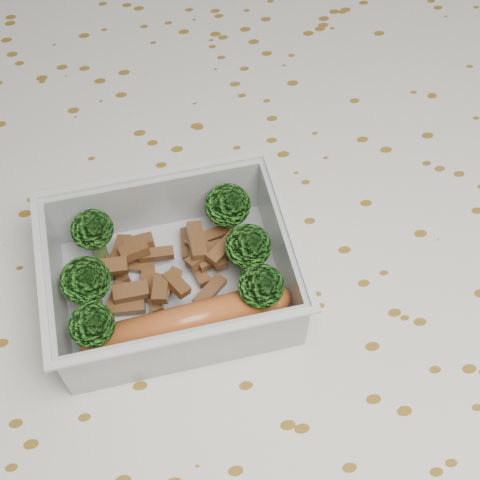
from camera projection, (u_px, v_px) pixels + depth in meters
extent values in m
cube|color=brown|center=(232.00, 278.00, 0.50)|extent=(1.40, 0.90, 0.04)
cube|color=silver|center=(232.00, 262.00, 0.48)|extent=(1.46, 0.96, 0.01)
cube|color=silver|center=(175.00, 291.00, 0.46)|extent=(0.16, 0.12, 0.00)
cube|color=silver|center=(157.00, 203.00, 0.46)|extent=(0.15, 0.01, 0.05)
cube|color=silver|center=(188.00, 349.00, 0.41)|extent=(0.15, 0.01, 0.05)
cube|color=silver|center=(281.00, 249.00, 0.44)|extent=(0.01, 0.11, 0.05)
cube|color=silver|center=(57.00, 294.00, 0.43)|extent=(0.01, 0.11, 0.05)
cube|color=silver|center=(152.00, 175.00, 0.44)|extent=(0.16, 0.01, 0.00)
cube|color=silver|center=(186.00, 338.00, 0.38)|extent=(0.16, 0.01, 0.00)
cube|color=silver|center=(289.00, 226.00, 0.42)|extent=(0.01, 0.12, 0.00)
cube|color=silver|center=(40.00, 275.00, 0.40)|extent=(0.01, 0.12, 0.00)
cylinder|color=#608C3F|center=(98.00, 247.00, 0.46)|extent=(0.01, 0.01, 0.02)
ellipsoid|color=#3A8F26|center=(92.00, 229.00, 0.44)|extent=(0.03, 0.03, 0.02)
cylinder|color=#608C3F|center=(228.00, 224.00, 0.47)|extent=(0.01, 0.01, 0.02)
ellipsoid|color=#3A8F26|center=(228.00, 205.00, 0.45)|extent=(0.03, 0.03, 0.03)
cylinder|color=#608C3F|center=(92.00, 297.00, 0.44)|extent=(0.01, 0.01, 0.02)
ellipsoid|color=#3A8F26|center=(85.00, 280.00, 0.42)|extent=(0.03, 0.03, 0.03)
cylinder|color=#608C3F|center=(248.00, 263.00, 0.45)|extent=(0.01, 0.01, 0.02)
ellipsoid|color=#3A8F26|center=(248.00, 246.00, 0.44)|extent=(0.03, 0.03, 0.03)
cylinder|color=#608C3F|center=(98.00, 340.00, 0.42)|extent=(0.01, 0.01, 0.03)
ellipsoid|color=#3A8F26|center=(92.00, 325.00, 0.40)|extent=(0.03, 0.03, 0.02)
cylinder|color=#608C3F|center=(260.00, 302.00, 0.44)|extent=(0.01, 0.01, 0.02)
ellipsoid|color=#3A8F26|center=(261.00, 286.00, 0.42)|extent=(0.03, 0.03, 0.03)
cube|color=brown|center=(127.00, 307.00, 0.44)|extent=(0.03, 0.01, 0.01)
cube|color=brown|center=(209.00, 236.00, 0.46)|extent=(0.03, 0.01, 0.01)
cube|color=brown|center=(126.00, 264.00, 0.46)|extent=(0.03, 0.02, 0.01)
cube|color=brown|center=(131.00, 292.00, 0.44)|extent=(0.02, 0.01, 0.01)
cube|color=brown|center=(139.00, 243.00, 0.46)|extent=(0.02, 0.01, 0.01)
cube|color=brown|center=(213.00, 259.00, 0.45)|extent=(0.02, 0.01, 0.01)
cube|color=brown|center=(121.00, 253.00, 0.46)|extent=(0.02, 0.03, 0.01)
cube|color=brown|center=(113.00, 266.00, 0.44)|extent=(0.02, 0.01, 0.01)
cube|color=brown|center=(210.00, 291.00, 0.45)|extent=(0.03, 0.02, 0.01)
cube|color=brown|center=(114.00, 264.00, 0.46)|extent=(0.02, 0.02, 0.01)
cube|color=brown|center=(153.00, 294.00, 0.45)|extent=(0.01, 0.03, 0.01)
cube|color=brown|center=(200.00, 273.00, 0.46)|extent=(0.01, 0.02, 0.01)
cube|color=brown|center=(171.00, 282.00, 0.45)|extent=(0.02, 0.02, 0.01)
cube|color=brown|center=(189.00, 244.00, 0.47)|extent=(0.01, 0.02, 0.01)
cube|color=brown|center=(176.00, 284.00, 0.43)|extent=(0.02, 0.02, 0.01)
cube|color=brown|center=(158.00, 282.00, 0.45)|extent=(0.02, 0.02, 0.01)
cube|color=brown|center=(117.00, 298.00, 0.45)|extent=(0.02, 0.02, 0.01)
cube|color=brown|center=(134.00, 251.00, 0.45)|extent=(0.02, 0.02, 0.01)
cube|color=brown|center=(197.00, 241.00, 0.45)|extent=(0.01, 0.03, 0.01)
cube|color=brown|center=(219.00, 255.00, 0.46)|extent=(0.01, 0.02, 0.01)
cube|color=brown|center=(204.00, 248.00, 0.46)|extent=(0.03, 0.03, 0.01)
cube|color=brown|center=(200.00, 257.00, 0.45)|extent=(0.02, 0.02, 0.01)
cube|color=brown|center=(156.00, 254.00, 0.46)|extent=(0.02, 0.01, 0.01)
cube|color=brown|center=(161.00, 289.00, 0.43)|extent=(0.01, 0.02, 0.01)
cube|color=brown|center=(149.00, 281.00, 0.45)|extent=(0.01, 0.03, 0.01)
cube|color=brown|center=(223.00, 248.00, 0.45)|extent=(0.03, 0.02, 0.01)
cube|color=brown|center=(119.00, 270.00, 0.46)|extent=(0.02, 0.02, 0.01)
cylinder|color=#B25525|center=(187.00, 321.00, 0.42)|extent=(0.12, 0.03, 0.02)
sphere|color=#B25525|center=(273.00, 299.00, 0.43)|extent=(0.02, 0.02, 0.02)
sphere|color=#B25525|center=(98.00, 345.00, 0.42)|extent=(0.02, 0.02, 0.02)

